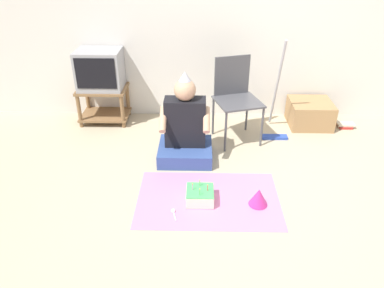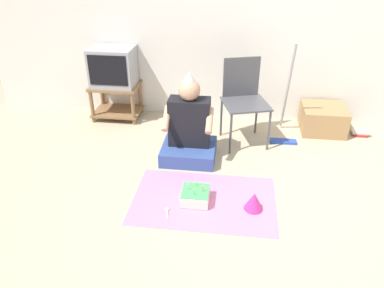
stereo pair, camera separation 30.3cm
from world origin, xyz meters
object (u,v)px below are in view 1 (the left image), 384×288
tv (100,69)px  dust_mop (276,109)px  folding_chair (235,93)px  book_pile (345,125)px  cardboard_box_stack (310,113)px  birthday_cake (200,195)px  party_hat_blue (259,197)px  person_seated (185,131)px

tv → dust_mop: dust_mop is taller
folding_chair → book_pile: (1.33, 0.26, -0.49)m
folding_chair → cardboard_box_stack: size_ratio=1.85×
cardboard_box_stack → birthday_cake: (-1.28, -1.50, -0.08)m
tv → cardboard_box_stack: (2.43, -0.05, -0.50)m
book_pile → party_hat_blue: 1.91m
folding_chair → dust_mop: (0.46, 0.06, -0.21)m
dust_mop → person_seated: 1.10m
folding_chair → person_seated: bearing=-138.7°
cardboard_box_stack → party_hat_blue: (-0.80, -1.54, -0.06)m
dust_mop → party_hat_blue: 1.34m
folding_chair → book_pile: 1.44m
folding_chair → birthday_cake: bearing=-107.1°
book_pile → party_hat_blue: (-1.21, -1.47, 0.06)m
person_seated → book_pile: bearing=20.9°
folding_chair → person_seated: 0.72m
dust_mop → person_seated: dust_mop is taller
folding_chair → party_hat_blue: 1.30m
folding_chair → tv: bearing=166.2°
folding_chair → book_pile: folding_chair is taller
tv → folding_chair: (1.51, -0.37, -0.13)m
birthday_cake → party_hat_blue: (0.49, -0.04, 0.02)m
folding_chair → book_pile: size_ratio=4.47×
birthday_cake → folding_chair: bearing=72.9°
book_pile → person_seated: person_seated is taller
tv → birthday_cake: 2.02m
cardboard_box_stack → birthday_cake: 1.97m
dust_mop → party_hat_blue: dust_mop is taller
cardboard_box_stack → person_seated: bearing=-151.8°
tv → birthday_cake: tv is taller
book_pile → birthday_cake: bearing=-139.8°
birthday_cake → party_hat_blue: size_ratio=1.45×
book_pile → tv: bearing=177.6°
tv → person_seated: size_ratio=0.56×
birthday_cake → tv: bearing=126.5°
person_seated → folding_chair: bearing=41.3°
folding_chair → cardboard_box_stack: 1.04m
person_seated → party_hat_blue: person_seated is taller
tv → cardboard_box_stack: 2.48m
dust_mop → book_pile: dust_mop is taller
dust_mop → party_hat_blue: size_ratio=6.81×
party_hat_blue → tv: bearing=135.8°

